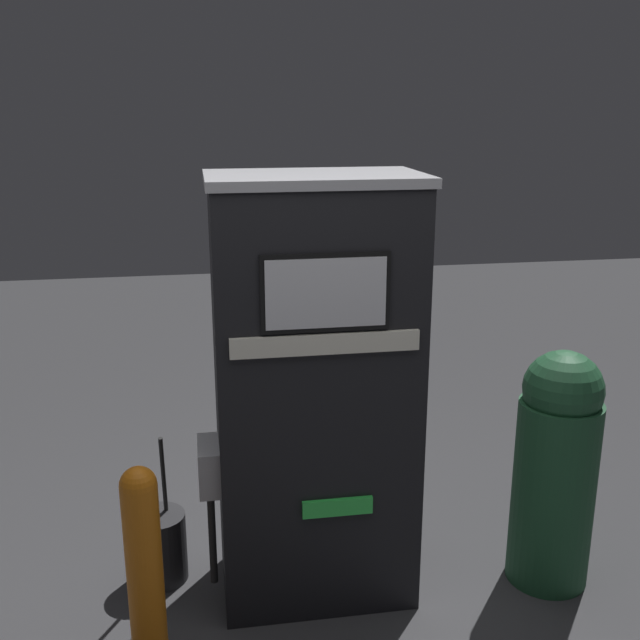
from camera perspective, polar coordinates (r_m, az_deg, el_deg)
ground_plane at (r=3.54m, az=0.37°, el=-21.83°), size 14.00×14.00×0.00m
gas_pump at (r=3.28m, az=-0.41°, el=-5.70°), size 0.96×0.56×1.91m
safety_bollard at (r=3.07m, az=-13.21°, el=-18.04°), size 0.14×0.14×0.91m
trash_bin at (r=3.65m, az=17.51°, el=-10.58°), size 0.38×0.38×1.14m
squeegee_bucket at (r=3.76m, az=-12.10°, el=-16.50°), size 0.25×0.25×0.75m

